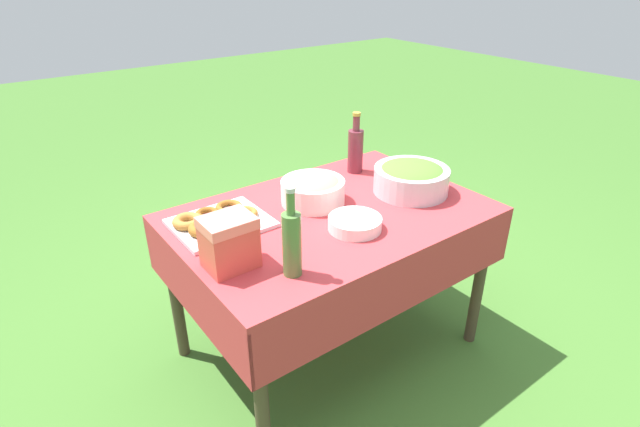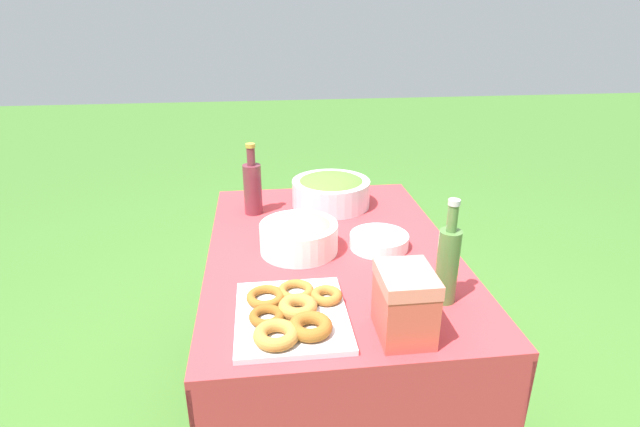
# 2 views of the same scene
# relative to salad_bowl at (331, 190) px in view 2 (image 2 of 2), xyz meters

# --- Properties ---
(ground_plane) EXTENTS (14.00, 14.00, 0.00)m
(ground_plane) POSITION_rel_salad_bowl_xyz_m (0.40, -0.05, -0.77)
(ground_plane) COLOR #3D6B28
(picnic_table) EXTENTS (1.25, 0.84, 0.71)m
(picnic_table) POSITION_rel_salad_bowl_xyz_m (0.40, -0.05, -0.17)
(picnic_table) COLOR #B73338
(picnic_table) RESTS_ON ground_plane
(salad_bowl) EXTENTS (0.32, 0.32, 0.13)m
(salad_bowl) POSITION_rel_salad_bowl_xyz_m (0.00, 0.00, 0.00)
(salad_bowl) COLOR silver
(salad_bowl) RESTS_ON picnic_table
(pasta_bowl) EXTENTS (0.26, 0.26, 0.12)m
(pasta_bowl) POSITION_rel_salad_bowl_xyz_m (0.40, -0.17, -0.01)
(pasta_bowl) COLOR white
(pasta_bowl) RESTS_ON picnic_table
(donut_platter) EXTENTS (0.37, 0.31, 0.05)m
(donut_platter) POSITION_rel_salad_bowl_xyz_m (0.81, -0.22, -0.05)
(donut_platter) COLOR silver
(donut_platter) RESTS_ON picnic_table
(plate_stack) EXTENTS (0.20, 0.20, 0.05)m
(plate_stack) POSITION_rel_salad_bowl_xyz_m (0.41, 0.11, -0.04)
(plate_stack) COLOR white
(plate_stack) RESTS_ON picnic_table
(olive_oil_bottle) EXTENTS (0.06, 0.06, 0.31)m
(olive_oil_bottle) POSITION_rel_salad_bowl_xyz_m (0.77, 0.22, 0.05)
(olive_oil_bottle) COLOR #4C7238
(olive_oil_bottle) RESTS_ON picnic_table
(wine_bottle) EXTENTS (0.07, 0.07, 0.29)m
(wine_bottle) POSITION_rel_salad_bowl_xyz_m (0.05, -0.32, 0.04)
(wine_bottle) COLOR maroon
(wine_bottle) RESTS_ON picnic_table
(cooler_box) EXTENTS (0.17, 0.13, 0.18)m
(cooler_box) POSITION_rel_salad_bowl_xyz_m (0.90, 0.06, 0.02)
(cooler_box) COLOR #E04C42
(cooler_box) RESTS_ON picnic_table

